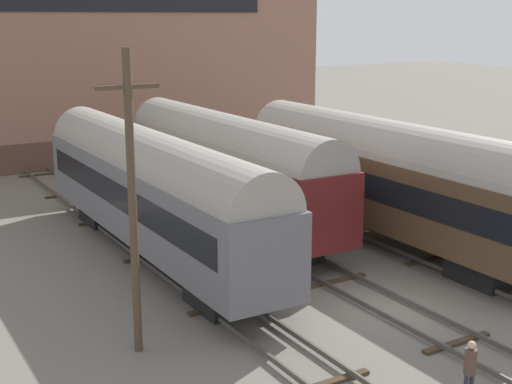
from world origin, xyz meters
TOP-DOWN VIEW (x-y plane):
  - ground_plane at (0.00, 0.00)m, footprint 200.00×200.00m
  - track_left at (-4.74, 0.00)m, footprint 2.60×60.00m
  - track_middle at (0.00, 0.00)m, footprint 2.60×60.00m
  - track_right at (4.74, 0.00)m, footprint 2.60×60.00m
  - train_car_grey at (-4.74, 9.08)m, footprint 2.87×18.33m
  - train_car_maroon at (0.00, 11.46)m, footprint 2.86×16.35m
  - train_car_brown at (4.74, 5.96)m, footprint 3.07×17.51m
  - station_platform at (7.40, 1.70)m, footprint 2.70×12.21m
  - bench at (7.52, 3.60)m, footprint 1.40×0.40m
  - person_worker at (-2.23, -5.53)m, footprint 0.32×0.32m
  - utility_pole at (-8.36, 1.48)m, footprint 1.80×0.24m
  - warehouse_building at (-0.74, 33.63)m, footprint 34.71×11.38m

SIDE VIEW (x-z plane):
  - ground_plane at x=0.00m, z-range 0.00..0.00m
  - track_left at x=-4.74m, z-range 0.01..0.27m
  - track_middle at x=0.00m, z-range 0.01..0.27m
  - track_right at x=4.74m, z-range 0.01..0.27m
  - person_worker at x=-2.23m, z-range 0.17..1.87m
  - station_platform at x=7.40m, z-range 0.48..1.63m
  - bench at x=7.52m, z-range 1.18..2.09m
  - train_car_grey at x=-4.74m, z-range 0.38..5.60m
  - train_car_maroon at x=0.00m, z-range 0.38..5.66m
  - train_car_brown at x=4.74m, z-range 0.36..5.71m
  - utility_pole at x=-8.36m, z-range 0.16..8.93m
  - warehouse_building at x=-0.74m, z-range 0.00..19.00m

